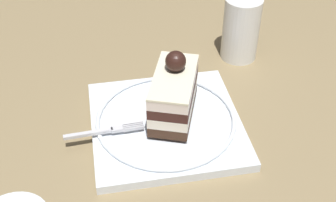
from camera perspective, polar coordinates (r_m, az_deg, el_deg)
The scene contains 5 objects.
ground_plane at distance 0.65m, azimuth -0.30°, elevation -3.98°, with size 2.40×2.40×0.00m, color olive.
dessert_plate at distance 0.65m, azimuth 0.00°, elevation -2.76°, with size 0.25×0.25×0.02m.
cake_slice at distance 0.62m, azimuth 0.75°, elevation 1.04°, with size 0.12×0.07×0.09m.
fork at distance 0.62m, azimuth -7.80°, elevation -3.75°, with size 0.04×0.11×0.00m.
drink_glass_near at distance 0.78m, azimuth 9.19°, elevation 8.63°, with size 0.06×0.06×0.11m.
Camera 1 is at (-0.47, -0.02, 0.45)m, focal length 48.05 mm.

